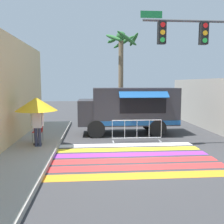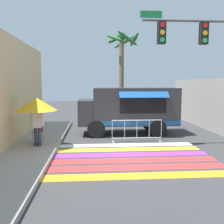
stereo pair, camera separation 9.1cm
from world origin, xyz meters
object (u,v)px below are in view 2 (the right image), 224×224
(traffic_signal_pole, at_px, (203,51))
(palm_tree, at_px, (122,59))
(vendor_person, at_px, (37,124))
(barricade_front, at_px, (137,131))
(folding_chair, at_px, (38,130))
(food_truck, at_px, (127,107))
(patio_umbrella, at_px, (36,104))

(traffic_signal_pole, distance_m, palm_tree, 6.63)
(vendor_person, height_order, barricade_front, vendor_person)
(traffic_signal_pole, relative_size, barricade_front, 2.40)
(folding_chair, bearing_deg, food_truck, 18.23)
(patio_umbrella, bearing_deg, barricade_front, 10.62)
(patio_umbrella, relative_size, barricade_front, 0.85)
(barricade_front, bearing_deg, patio_umbrella, -169.38)
(food_truck, distance_m, barricade_front, 2.16)
(food_truck, xyz_separation_m, vendor_person, (-4.18, -3.08, -0.35))
(traffic_signal_pole, bearing_deg, folding_chair, 172.57)
(food_truck, xyz_separation_m, folding_chair, (-4.37, -2.13, -0.77))
(vendor_person, bearing_deg, barricade_front, 26.51)
(patio_umbrella, bearing_deg, vendor_person, -75.36)
(barricade_front, bearing_deg, vendor_person, -165.47)
(vendor_person, distance_m, palm_tree, 8.04)
(traffic_signal_pole, relative_size, palm_tree, 0.94)
(folding_chair, height_order, palm_tree, palm_tree)
(folding_chair, bearing_deg, traffic_signal_pole, -15.14)
(palm_tree, bearing_deg, food_truck, -90.86)
(palm_tree, bearing_deg, barricade_front, -88.07)
(food_truck, relative_size, palm_tree, 0.87)
(barricade_front, distance_m, palm_tree, 6.20)
(patio_umbrella, bearing_deg, palm_tree, 53.13)
(food_truck, xyz_separation_m, traffic_signal_pole, (2.81, -3.06, 2.66))
(folding_chair, bearing_deg, patio_umbrella, -87.66)
(patio_umbrella, xyz_separation_m, vendor_person, (0.08, -0.30, -0.79))
(folding_chair, bearing_deg, vendor_person, -86.20)
(food_truck, height_order, traffic_signal_pole, traffic_signal_pole)
(barricade_front, xyz_separation_m, palm_tree, (-0.17, 4.90, 3.80))
(patio_umbrella, distance_m, vendor_person, 0.85)
(folding_chair, relative_size, vendor_person, 0.52)
(traffic_signal_pole, bearing_deg, palm_tree, 114.68)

